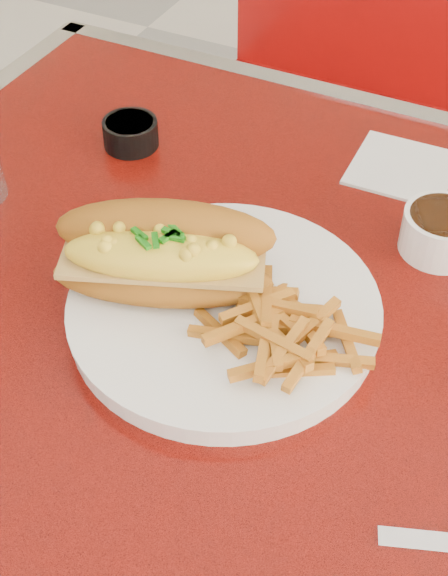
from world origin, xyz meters
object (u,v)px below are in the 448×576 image
at_px(dinner_plate, 224,310).
at_px(fork, 307,305).
at_px(mac_hoagie, 163,255).
at_px(gravy_ramekin, 442,231).
at_px(diner_table, 363,459).
at_px(sauce_cup_left, 130,132).

distance_m(dinner_plate, fork, 0.08).
bearing_deg(dinner_plate, mac_hoagie, -177.88).
height_order(fork, gravy_ramekin, gravy_ramekin).
distance_m(diner_table, gravy_ramekin, 0.25).
distance_m(gravy_ramekin, sauce_cup_left, 0.37).
height_order(mac_hoagie, sauce_cup_left, mac_hoagie).
bearing_deg(gravy_ramekin, fork, -118.34).
bearing_deg(sauce_cup_left, fork, -30.90).
xyz_separation_m(dinner_plate, mac_hoagie, (-0.06, -0.00, 0.05)).
xyz_separation_m(dinner_plate, gravy_ramekin, (0.15, 0.18, 0.01)).
xyz_separation_m(diner_table, sauce_cup_left, (-0.37, 0.18, 0.18)).
relative_size(diner_table, gravy_ramekin, 14.28).
bearing_deg(sauce_cup_left, diner_table, -26.30).
bearing_deg(fork, sauce_cup_left, 57.68).
height_order(gravy_ramekin, sauce_cup_left, gravy_ramekin).
bearing_deg(fork, mac_hoagie, 103.08).
distance_m(fork, sauce_cup_left, 0.34).
height_order(diner_table, mac_hoagie, mac_hoagie).
relative_size(mac_hoagie, gravy_ramekin, 2.60).
bearing_deg(mac_hoagie, sauce_cup_left, 106.92).
distance_m(dinner_plate, sauce_cup_left, 0.30).
distance_m(dinner_plate, gravy_ramekin, 0.24).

